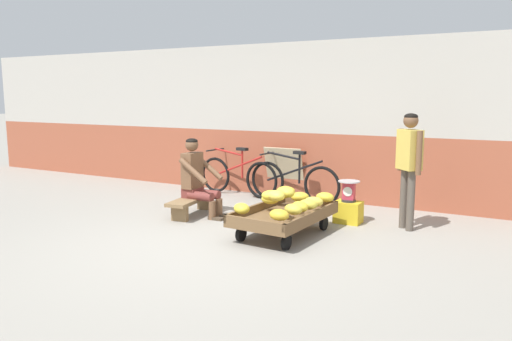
% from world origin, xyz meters
% --- Properties ---
extents(ground_plane, '(80.00, 80.00, 0.00)m').
position_xyz_m(ground_plane, '(0.00, 0.00, 0.00)').
color(ground_plane, gray).
extents(back_wall, '(16.00, 0.30, 2.64)m').
position_xyz_m(back_wall, '(0.00, 3.24, 1.32)').
color(back_wall, '#A35138').
rests_on(back_wall, ground).
extents(banana_cart, '(0.94, 1.49, 0.36)m').
position_xyz_m(banana_cart, '(0.64, 0.86, 0.24)').
color(banana_cart, brown).
rests_on(banana_cart, ground).
extents(banana_pile, '(0.90, 1.37, 0.27)m').
position_xyz_m(banana_pile, '(0.70, 0.85, 0.46)').
color(banana_pile, gold).
rests_on(banana_pile, banana_cart).
extents(low_bench, '(0.43, 1.13, 0.27)m').
position_xyz_m(low_bench, '(-1.01, 1.18, 0.20)').
color(low_bench, olive).
rests_on(low_bench, ground).
extents(vendor_seated, '(0.68, 0.48, 1.14)m').
position_xyz_m(vendor_seated, '(-0.92, 1.18, 0.57)').
color(vendor_seated, brown).
rests_on(vendor_seated, ground).
extents(plastic_crate, '(0.36, 0.28, 0.30)m').
position_xyz_m(plastic_crate, '(1.15, 1.85, 0.15)').
color(plastic_crate, gold).
rests_on(plastic_crate, ground).
extents(weighing_scale, '(0.30, 0.30, 0.29)m').
position_xyz_m(weighing_scale, '(1.15, 1.85, 0.45)').
color(weighing_scale, '#28282D').
rests_on(weighing_scale, plastic_crate).
extents(bicycle_near_left, '(1.66, 0.48, 0.86)m').
position_xyz_m(bicycle_near_left, '(-1.18, 2.76, 0.35)').
color(bicycle_near_left, black).
rests_on(bicycle_near_left, ground).
extents(bicycle_far_left, '(1.66, 0.48, 0.86)m').
position_xyz_m(bicycle_far_left, '(-0.09, 2.74, 0.35)').
color(bicycle_far_left, black).
rests_on(bicycle_far_left, ground).
extents(sign_board, '(0.70, 0.28, 0.87)m').
position_xyz_m(sign_board, '(-0.41, 3.06, 0.43)').
color(sign_board, '#C6B289').
rests_on(sign_board, ground).
extents(customer_adult, '(0.37, 0.37, 1.53)m').
position_xyz_m(customer_adult, '(1.93, 1.90, 0.95)').
color(customer_adult, brown).
rests_on(customer_adult, ground).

